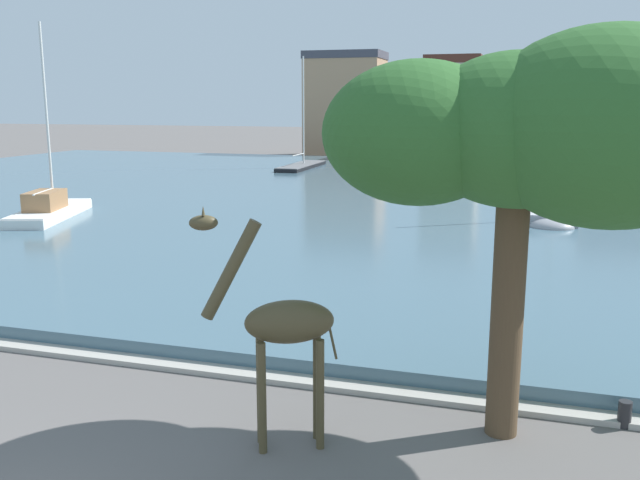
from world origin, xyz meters
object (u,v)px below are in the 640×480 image
object	(u,v)px
sailboat_white	(54,212)
sailboat_red	(551,191)
shade_tree	(537,132)
sailboat_grey	(553,219)
mooring_bollard	(625,414)
giraffe_statue	(282,327)
sailboat_black	(305,167)

from	to	relation	value
sailboat_white	sailboat_red	bearing A→B (deg)	33.21
sailboat_red	shade_tree	bearing A→B (deg)	-92.33
sailboat_grey	mooring_bollard	world-z (taller)	sailboat_grey
sailboat_grey	mooring_bollard	bearing A→B (deg)	-88.15
giraffe_statue	sailboat_black	bearing A→B (deg)	107.71
giraffe_statue	sailboat_white	distance (m)	24.83
sailboat_white	shade_tree	xyz separation A→B (m)	(21.75, -15.67, 4.70)
giraffe_statue	mooring_bollard	bearing A→B (deg)	23.18
sailboat_white	shade_tree	world-z (taller)	sailboat_white
sailboat_white	sailboat_black	distance (m)	27.59
sailboat_white	sailboat_black	bearing A→B (deg)	82.33
sailboat_red	giraffe_statue	bearing A→B (deg)	-99.02
shade_tree	mooring_bollard	distance (m)	5.47
sailboat_grey	sailboat_black	size ratio (longest dim) A/B	0.80
giraffe_statue	sailboat_white	size ratio (longest dim) A/B	0.45
sailboat_red	shade_tree	world-z (taller)	sailboat_red
giraffe_statue	mooring_bollard	size ratio (longest dim) A/B	8.36
giraffe_statue	shade_tree	size ratio (longest dim) A/B	0.60
sailboat_white	sailboat_grey	distance (m)	23.61
giraffe_statue	sailboat_grey	bearing A→B (deg)	77.62
giraffe_statue	sailboat_white	world-z (taller)	sailboat_white
shade_tree	sailboat_white	bearing A→B (deg)	144.23
sailboat_white	sailboat_black	world-z (taller)	sailboat_black
giraffe_statue	shade_tree	bearing A→B (deg)	21.02
sailboat_red	sailboat_black	distance (m)	22.90
mooring_bollard	sailboat_white	bearing A→B (deg)	148.01
sailboat_black	sailboat_red	bearing A→B (deg)	-32.46
sailboat_black	mooring_bollard	world-z (taller)	sailboat_black
sailboat_red	mooring_bollard	world-z (taller)	sailboat_red
giraffe_statue	sailboat_red	world-z (taller)	sailboat_red
sailboat_white	sailboat_red	xyz separation A→B (m)	(23.00, 15.06, 0.01)
giraffe_statue	sailboat_grey	world-z (taller)	sailboat_grey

